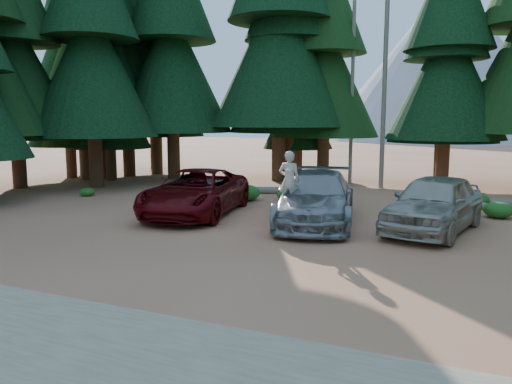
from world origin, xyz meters
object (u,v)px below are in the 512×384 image
red_pickup (196,192)px  log_right (492,204)px  silver_minivan_right (434,203)px  log_mid (468,204)px  silver_minivan_center (316,198)px  log_left (236,190)px  frisbee_player (289,181)px

red_pickup → log_right: 12.02m
red_pickup → silver_minivan_right: bearing=-6.4°
log_mid → log_right: (0.88, 0.28, 0.02)m
red_pickup → log_right: (10.34, 6.08, -0.68)m
log_mid → red_pickup: bearing=-115.6°
silver_minivan_center → log_left: size_ratio=1.28×
red_pickup → log_mid: size_ratio=1.72×
red_pickup → silver_minivan_center: size_ratio=1.00×
frisbee_player → log_right: frisbee_player is taller
log_mid → silver_minivan_right: bearing=-67.9°
red_pickup → log_right: red_pickup is taller
red_pickup → log_mid: bearing=21.5°
silver_minivan_center → log_mid: bearing=36.9°
silver_minivan_right → log_mid: size_ratio=1.50×
silver_minivan_center → silver_minivan_right: silver_minivan_right is taller
silver_minivan_right → log_left: size_ratio=1.12×
silver_minivan_center → log_right: (5.70, 5.81, -0.72)m
log_mid → log_right: 0.92m
silver_minivan_center → frisbee_player: 1.44m
red_pickup → log_mid: 11.13m
log_left → log_right: size_ratio=0.89×
frisbee_player → log_mid: size_ratio=0.55×
frisbee_player → log_mid: 8.70m
silver_minivan_center → log_mid: (4.82, 5.53, -0.74)m
red_pickup → silver_minivan_right: size_ratio=1.14×
frisbee_player → log_left: bearing=-56.2°
log_left → log_right: 11.35m
red_pickup → log_left: red_pickup is taller
silver_minivan_center → log_left: 7.79m
red_pickup → silver_minivan_center: (4.64, 0.27, 0.04)m
silver_minivan_right → log_left: silver_minivan_right is taller
red_pickup → silver_minivan_center: silver_minivan_center is taller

